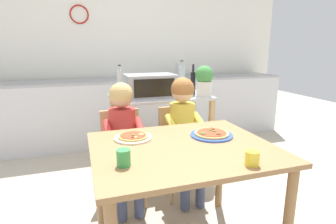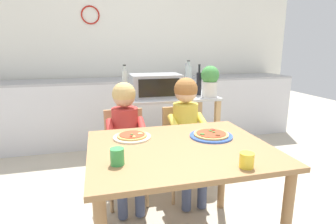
{
  "view_description": "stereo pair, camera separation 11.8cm",
  "coord_description": "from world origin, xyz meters",
  "px_view_note": "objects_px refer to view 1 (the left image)",
  "views": [
    {
      "loc": [
        -0.59,
        -1.49,
        1.37
      ],
      "look_at": [
        0.0,
        0.3,
        0.91
      ],
      "focal_mm": 28.97,
      "sensor_mm": 36.0,
      "label": 1
    },
    {
      "loc": [
        -0.48,
        -1.52,
        1.37
      ],
      "look_at": [
        0.0,
        0.3,
        0.91
      ],
      "focal_mm": 28.97,
      "sensor_mm": 36.0,
      "label": 2
    }
  ],
  "objects_px": {
    "dining_table": "(183,162)",
    "dining_chair_left": "(122,150)",
    "kitchen_island_cart": "(161,122)",
    "bottle_brown_beer": "(193,83)",
    "potted_herb_plant": "(204,80)",
    "bottle_squat_spirits": "(120,85)",
    "toaster_oven": "(150,86)",
    "child_in_red_shirt": "(124,131)",
    "bottle_dark_olive_oil": "(182,78)",
    "dining_chair_right": "(179,144)",
    "child_in_yellow_shirt": "(184,123)",
    "drinking_cup_yellow": "(252,158)",
    "pizza_plate_blue_rimmed": "(212,134)",
    "pizza_plate_cream": "(133,137)",
    "drinking_cup_green": "(124,158)"
  },
  "relations": [
    {
      "from": "bottle_brown_beer",
      "to": "potted_herb_plant",
      "type": "xyz_separation_m",
      "value": [
        0.07,
        -0.13,
        0.04
      ]
    },
    {
      "from": "potted_herb_plant",
      "to": "child_in_yellow_shirt",
      "type": "bearing_deg",
      "value": -132.76
    },
    {
      "from": "child_in_red_shirt",
      "to": "pizza_plate_blue_rimmed",
      "type": "distance_m",
      "value": 0.75
    },
    {
      "from": "toaster_oven",
      "to": "drinking_cup_yellow",
      "type": "bearing_deg",
      "value": -84.97
    },
    {
      "from": "potted_herb_plant",
      "to": "pizza_plate_blue_rimmed",
      "type": "height_order",
      "value": "potted_herb_plant"
    },
    {
      "from": "potted_herb_plant",
      "to": "dining_chair_left",
      "type": "relative_size",
      "value": 0.39
    },
    {
      "from": "drinking_cup_yellow",
      "to": "toaster_oven",
      "type": "bearing_deg",
      "value": 95.03
    },
    {
      "from": "kitchen_island_cart",
      "to": "dining_table",
      "type": "height_order",
      "value": "kitchen_island_cart"
    },
    {
      "from": "bottle_squat_spirits",
      "to": "potted_herb_plant",
      "type": "xyz_separation_m",
      "value": [
        0.86,
        -0.02,
        0.02
      ]
    },
    {
      "from": "bottle_squat_spirits",
      "to": "bottle_brown_beer",
      "type": "height_order",
      "value": "bottle_squat_spirits"
    },
    {
      "from": "bottle_dark_olive_oil",
      "to": "dining_chair_right",
      "type": "distance_m",
      "value": 0.88
    },
    {
      "from": "pizza_plate_blue_rimmed",
      "to": "dining_table",
      "type": "bearing_deg",
      "value": -155.27
    },
    {
      "from": "bottle_squat_spirits",
      "to": "bottle_dark_olive_oil",
      "type": "xyz_separation_m",
      "value": [
        0.75,
        0.33,
        0.0
      ]
    },
    {
      "from": "child_in_red_shirt",
      "to": "kitchen_island_cart",
      "type": "bearing_deg",
      "value": 48.65
    },
    {
      "from": "kitchen_island_cart",
      "to": "toaster_oven",
      "type": "relative_size",
      "value": 2.04
    },
    {
      "from": "toaster_oven",
      "to": "dining_chair_right",
      "type": "bearing_deg",
      "value": -70.41
    },
    {
      "from": "toaster_oven",
      "to": "child_in_red_shirt",
      "type": "bearing_deg",
      "value": -124.48
    },
    {
      "from": "drinking_cup_green",
      "to": "pizza_plate_cream",
      "type": "bearing_deg",
      "value": 72.36
    },
    {
      "from": "bottle_brown_beer",
      "to": "dining_table",
      "type": "bearing_deg",
      "value": -115.9
    },
    {
      "from": "child_in_yellow_shirt",
      "to": "drinking_cup_yellow",
      "type": "height_order",
      "value": "child_in_yellow_shirt"
    },
    {
      "from": "dining_table",
      "to": "dining_chair_left",
      "type": "xyz_separation_m",
      "value": [
        -0.27,
        0.77,
        -0.17
      ]
    },
    {
      "from": "dining_chair_right",
      "to": "pizza_plate_blue_rimmed",
      "type": "xyz_separation_m",
      "value": [
        -0.0,
        -0.63,
        0.29
      ]
    },
    {
      "from": "dining_chair_left",
      "to": "bottle_dark_olive_oil",
      "type": "bearing_deg",
      "value": 38.16
    },
    {
      "from": "toaster_oven",
      "to": "dining_chair_left",
      "type": "distance_m",
      "value": 0.75
    },
    {
      "from": "bottle_brown_beer",
      "to": "pizza_plate_cream",
      "type": "height_order",
      "value": "bottle_brown_beer"
    },
    {
      "from": "child_in_yellow_shirt",
      "to": "drinking_cup_yellow",
      "type": "distance_m",
      "value": 1.01
    },
    {
      "from": "pizza_plate_blue_rimmed",
      "to": "dining_chair_right",
      "type": "bearing_deg",
      "value": 90.0
    },
    {
      "from": "bottle_brown_beer",
      "to": "child_in_red_shirt",
      "type": "bearing_deg",
      "value": -148.11
    },
    {
      "from": "child_in_yellow_shirt",
      "to": "dining_chair_right",
      "type": "bearing_deg",
      "value": 90.0
    },
    {
      "from": "dining_chair_left",
      "to": "pizza_plate_cream",
      "type": "relative_size",
      "value": 3.17
    },
    {
      "from": "bottle_dark_olive_oil",
      "to": "potted_herb_plant",
      "type": "bearing_deg",
      "value": -72.5
    },
    {
      "from": "pizza_plate_blue_rimmed",
      "to": "drinking_cup_green",
      "type": "relative_size",
      "value": 3.28
    },
    {
      "from": "potted_herb_plant",
      "to": "dining_chair_left",
      "type": "distance_m",
      "value": 1.09
    },
    {
      "from": "kitchen_island_cart",
      "to": "dining_chair_left",
      "type": "xyz_separation_m",
      "value": [
        -0.49,
        -0.44,
        -0.09
      ]
    },
    {
      "from": "bottle_brown_beer",
      "to": "dining_table",
      "type": "xyz_separation_m",
      "value": [
        -0.57,
        -1.17,
        -0.34
      ]
    },
    {
      "from": "kitchen_island_cart",
      "to": "child_in_yellow_shirt",
      "type": "height_order",
      "value": "child_in_yellow_shirt"
    },
    {
      "from": "kitchen_island_cart",
      "to": "potted_herb_plant",
      "type": "bearing_deg",
      "value": -21.77
    },
    {
      "from": "bottle_squat_spirits",
      "to": "dining_table",
      "type": "distance_m",
      "value": 1.14
    },
    {
      "from": "dining_table",
      "to": "pizza_plate_blue_rimmed",
      "type": "xyz_separation_m",
      "value": [
        0.26,
        0.12,
        0.12
      ]
    },
    {
      "from": "bottle_dark_olive_oil",
      "to": "potted_herb_plant",
      "type": "height_order",
      "value": "bottle_dark_olive_oil"
    },
    {
      "from": "dining_table",
      "to": "pizza_plate_cream",
      "type": "xyz_separation_m",
      "value": [
        -0.27,
        0.23,
        0.12
      ]
    },
    {
      "from": "bottle_squat_spirits",
      "to": "dining_table",
      "type": "bearing_deg",
      "value": -78.11
    },
    {
      "from": "toaster_oven",
      "to": "pizza_plate_cream",
      "type": "xyz_separation_m",
      "value": [
        -0.37,
        -0.96,
        -0.2
      ]
    },
    {
      "from": "bottle_brown_beer",
      "to": "potted_herb_plant",
      "type": "relative_size",
      "value": 1.02
    },
    {
      "from": "child_in_red_shirt",
      "to": "drinking_cup_green",
      "type": "distance_m",
      "value": 0.84
    },
    {
      "from": "pizza_plate_cream",
      "to": "pizza_plate_blue_rimmed",
      "type": "bearing_deg",
      "value": -11.96
    },
    {
      "from": "bottle_squat_spirits",
      "to": "toaster_oven",
      "type": "bearing_deg",
      "value": 21.73
    },
    {
      "from": "dining_chair_left",
      "to": "child_in_yellow_shirt",
      "type": "height_order",
      "value": "child_in_yellow_shirt"
    },
    {
      "from": "dining_chair_left",
      "to": "drinking_cup_yellow",
      "type": "distance_m",
      "value": 1.29
    },
    {
      "from": "dining_chair_right",
      "to": "dining_chair_left",
      "type": "bearing_deg",
      "value": 177.76
    }
  ]
}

